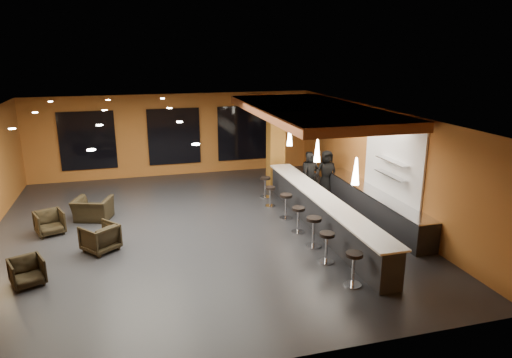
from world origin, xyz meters
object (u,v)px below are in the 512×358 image
object	(u,v)px
bar_stool_5	(270,194)
bar_stool_2	(314,228)
bar_counter	(321,213)
armchair_d	(93,209)
pendant_0	(356,171)
bar_stool_3	(298,216)
armchair_b	(100,238)
armchair_a	(27,272)
armchair_c	(50,223)
staff_a	(311,178)
bar_stool_6	(265,184)
prep_counter	(372,205)
bar_stool_4	(286,203)
pendant_1	(317,151)
column	(276,144)
bar_stool_1	(327,244)
staff_c	(326,173)
pendant_2	(290,136)
bar_stool_0	(354,265)
staff_b	(310,172)

from	to	relation	value
bar_stool_5	bar_stool_2	bearing A→B (deg)	-87.34
bar_counter	armchair_d	size ratio (longest dim) A/B	7.24
pendant_0	bar_stool_3	distance (m)	2.77
armchair_b	bar_stool_2	bearing A→B (deg)	128.49
armchair_a	bar_stool_5	bearing A→B (deg)	5.14
armchair_b	armchair_d	distance (m)	2.55
armchair_c	staff_a	bearing A→B (deg)	-16.83
pendant_0	bar_stool_6	xyz separation A→B (m)	(-0.77, 5.39, -1.85)
prep_counter	bar_stool_2	bearing A→B (deg)	-148.81
bar_stool_2	bar_stool_4	size ratio (longest dim) A/B	1.06
staff_a	armchair_d	world-z (taller)	staff_a
pendant_1	bar_stool_6	world-z (taller)	pendant_1
column	bar_stool_3	xyz separation A→B (m)	(-0.77, -4.68, -1.24)
armchair_b	bar_stool_1	bearing A→B (deg)	119.26
pendant_0	armchair_a	distance (m)	8.25
prep_counter	bar_stool_3	distance (m)	2.84
staff_c	bar_stool_5	xyz separation A→B (m)	(-2.43, -0.75, -0.39)
pendant_1	armchair_a	distance (m)	8.43
pendant_1	bar_stool_1	distance (m)	3.30
column	armchair_b	xyz separation A→B (m)	(-6.42, -4.46, -1.37)
bar_counter	armchair_b	xyz separation A→B (m)	(-6.42, 0.14, -0.12)
pendant_2	bar_stool_0	bearing A→B (deg)	-95.90
staff_b	bar_stool_2	size ratio (longest dim) A/B	1.86
pendant_2	bar_stool_4	size ratio (longest dim) A/B	0.86
prep_counter	pendant_0	xyz separation A→B (m)	(-2.00, -2.50, 1.92)
bar_counter	prep_counter	bearing A→B (deg)	14.04
staff_b	armchair_b	distance (m)	8.18
pendant_2	bar_stool_1	world-z (taller)	pendant_2
column	pendant_2	size ratio (longest dim) A/B	5.00
bar_counter	bar_stool_6	distance (m)	3.48
bar_stool_6	bar_counter	bearing A→B (deg)	-77.15
staff_b	bar_stool_2	bearing A→B (deg)	-109.27
prep_counter	armchair_a	distance (m)	10.14
pendant_0	bar_stool_5	xyz separation A→B (m)	(-0.89, 4.39, -1.89)
column	bar_stool_1	distance (m)	6.90
bar_counter	bar_stool_1	size ratio (longest dim) A/B	9.83
column	pendant_2	distance (m)	1.71
staff_b	armchair_d	world-z (taller)	staff_b
bar_stool_2	bar_stool_5	size ratio (longest dim) A/B	1.21
bar_stool_2	bar_stool_6	size ratio (longest dim) A/B	1.11
pendant_0	bar_stool_4	size ratio (longest dim) A/B	0.86
pendant_0	bar_stool_5	bearing A→B (deg)	101.46
pendant_0	staff_a	bearing A→B (deg)	81.69
bar_counter	pendant_1	bearing A→B (deg)	90.00
staff_a	bar_stool_3	distance (m)	2.98
armchair_a	bar_stool_4	bearing A→B (deg)	-3.72
bar_stool_1	bar_stool_6	xyz separation A→B (m)	(-0.00, 5.53, -0.02)
column	bar_stool_1	bearing A→B (deg)	-96.54
pendant_2	bar_stool_0	distance (m)	6.70
column	armchair_c	size ratio (longest dim) A/B	4.51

